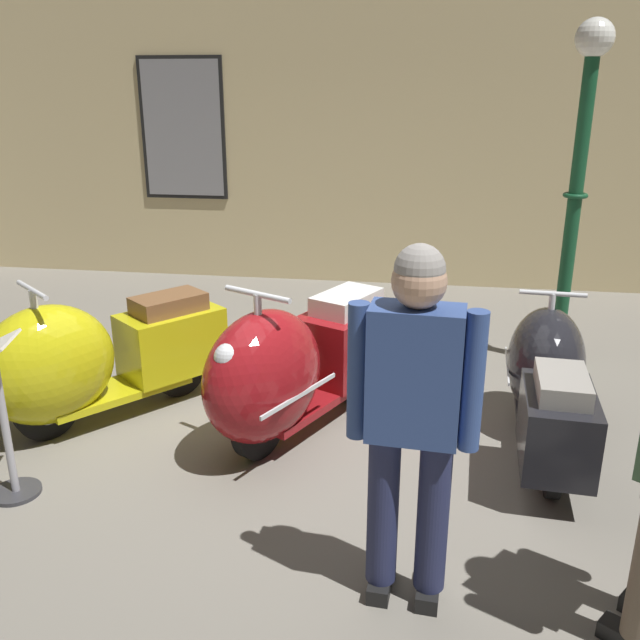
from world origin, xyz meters
TOP-DOWN VIEW (x-y plane):
  - ground_plane at (0.00, 0.00)m, footprint 60.00×60.00m
  - showroom_back_wall at (-0.20, 3.88)m, footprint 18.00×0.63m
  - scooter_0 at (-1.40, -0.05)m, footprint 1.46×1.62m
  - scooter_1 at (-0.01, -0.02)m, footprint 1.24×1.82m
  - scooter_2 at (1.63, 0.13)m, footprint 0.56×1.59m
  - lamppost at (1.95, 1.53)m, footprint 0.28×0.28m
  - visitor_0 at (0.78, -1.44)m, footprint 0.56×0.28m
  - info_stanchion at (-1.46, -0.96)m, footprint 0.30×0.37m

SIDE VIEW (x-z plane):
  - ground_plane at x=0.00m, z-range 0.00..0.00m
  - info_stanchion at x=-1.46m, z-range -0.09..0.87m
  - scooter_2 at x=1.63m, z-range -0.04..0.91m
  - scooter_0 at x=-1.40m, z-range -0.05..1.00m
  - scooter_1 at x=-0.01m, z-range -0.05..1.04m
  - visitor_0 at x=0.78m, z-range 0.13..1.79m
  - lamppost at x=1.95m, z-range 0.12..2.82m
  - showroom_back_wall at x=-0.20m, z-range 0.00..3.25m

